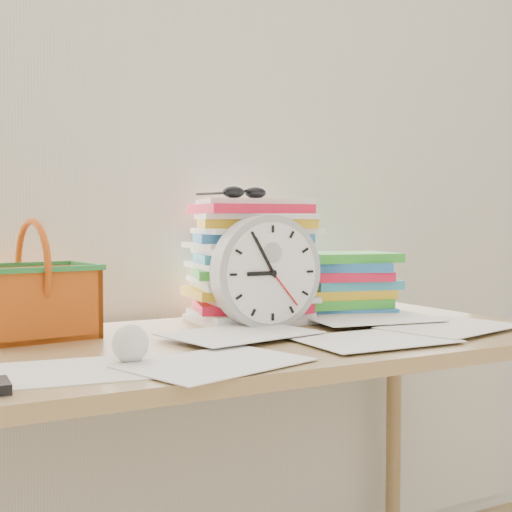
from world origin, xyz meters
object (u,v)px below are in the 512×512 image
paper_stack (252,260)px  book_stack (343,283)px  basket (33,280)px  clock (266,272)px  desk (249,371)px

paper_stack → book_stack: paper_stack is taller
basket → book_stack: bearing=-6.6°
paper_stack → clock: bearing=-104.9°
desk → clock: 0.24m
basket → paper_stack: bearing=-5.9°
desk → clock: (0.09, 0.07, 0.21)m
desk → book_stack: bearing=27.1°
clock → basket: (-0.50, 0.13, -0.01)m
book_stack → basket: bearing=179.7°
book_stack → basket: (-0.80, 0.00, 0.04)m
desk → book_stack: book_stack is taller
desk → book_stack: (0.39, 0.20, 0.16)m
desk → paper_stack: paper_stack is taller
clock → basket: 0.51m
desk → basket: (-0.41, 0.20, 0.20)m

